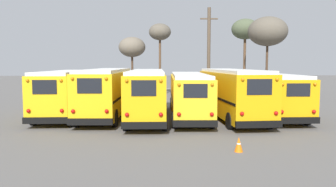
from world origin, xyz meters
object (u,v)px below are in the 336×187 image
Objects in this scene: school_bus_0 at (66,92)px; school_bus_4 at (232,92)px; bare_tree_0 at (160,33)px; bare_tree_2 at (132,47)px; traffic_cone at (239,144)px; school_bus_1 at (107,91)px; utility_pole at (209,53)px; bare_tree_3 at (245,30)px; school_bus_3 at (189,94)px; school_bus_5 at (268,93)px; bare_tree_1 at (268,32)px; school_bus_2 at (147,92)px.

school_bus_0 is 0.95× the size of school_bus_4.
bare_tree_2 is at bearing 161.54° from bare_tree_0.
school_bus_1 is at bearing 125.57° from traffic_cone.
utility_pole reaches higher than bare_tree_0.
school_bus_4 is 1.08× the size of utility_pole.
school_bus_1 is 22.70m from bare_tree_3.
school_bus_0 is 0.90× the size of school_bus_3.
utility_pole is at bearing 49.58° from school_bus_1.
school_bus_4 is at bearing -159.17° from school_bus_5.
traffic_cone is at bearing -115.62° from school_bus_5.
school_bus_2 is at bearing -133.75° from bare_tree_1.
utility_pole is (0.33, 11.71, 2.99)m from school_bus_4.
school_bus_3 is 1.17× the size of bare_tree_3.
utility_pole is 20.60m from traffic_cone.
bare_tree_1 is (11.54, -1.38, 0.07)m from bare_tree_0.
school_bus_0 is 1.42× the size of bare_tree_2.
school_bus_5 is 16.50m from bare_tree_0.
bare_tree_1 is at bearing 62.61° from school_bus_4.
school_bus_2 is at bearing -170.93° from school_bus_3.
bare_tree_0 reaches higher than school_bus_5.
school_bus_4 is 3.05m from school_bus_5.
bare_tree_3 reaches higher than bare_tree_1.
traffic_cone is at bearing -95.67° from utility_pole.
school_bus_2 is 17.09× the size of traffic_cone.
school_bus_2 is at bearing -12.42° from school_bus_0.
school_bus_5 is (2.84, 1.08, -0.16)m from school_bus_4.
school_bus_4 is 19.74m from bare_tree_3.
school_bus_1 is 1.17× the size of bare_tree_3.
bare_tree_1 reaches higher than school_bus_0.
bare_tree_3 reaches higher than school_bus_1.
traffic_cone is at bearing -64.67° from school_bus_2.
utility_pole is at bearing 62.39° from school_bus_2.
bare_tree_2 is at bearing 107.87° from school_bus_3.
school_bus_4 is (2.85, -0.66, 0.14)m from school_bus_3.
bare_tree_3 reaches higher than school_bus_5.
traffic_cone is (4.03, -8.51, -1.46)m from school_bus_2.
traffic_cone is (6.08, -24.14, -5.21)m from bare_tree_2.
school_bus_2 is at bearing -94.29° from bare_tree_0.
utility_pole reaches higher than school_bus_1.
utility_pole is at bearing 73.98° from school_bus_3.
bare_tree_1 is at bearing 38.01° from school_bus_1.
school_bus_0 is 0.90× the size of school_bus_1.
school_bus_3 is 16.97m from bare_tree_1.
school_bus_4 is 1.01× the size of school_bus_5.
bare_tree_1 is at bearing -75.12° from bare_tree_3.
bare_tree_2 is at bearing 86.87° from school_bus_1.
bare_tree_1 reaches higher than traffic_cone.
school_bus_0 is 15.20× the size of traffic_cone.
school_bus_5 is at bearing -61.50° from bare_tree_0.
school_bus_5 is 1.07× the size of utility_pole.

